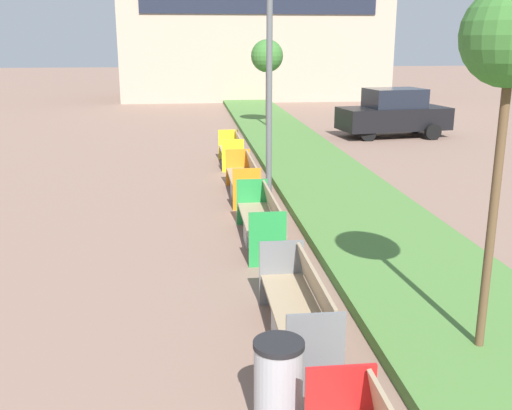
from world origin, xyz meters
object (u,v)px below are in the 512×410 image
(bench_orange_frame, at_px, (244,181))
(bench_yellow_frame, at_px, (232,153))
(street_lamp_post, at_px, (270,33))
(parked_car_distant, at_px, (394,113))
(sapling_tree_near, at_px, (512,41))
(sapling_tree_far, at_px, (267,56))
(bench_grey_frame, at_px, (299,315))
(litter_bin, at_px, (278,386))
(bench_green_frame, at_px, (261,223))

(bench_orange_frame, height_order, bench_yellow_frame, same)
(street_lamp_post, height_order, parked_car_distant, street_lamp_post)
(bench_yellow_frame, bearing_deg, parked_car_distant, 36.15)
(bench_yellow_frame, distance_m, sapling_tree_near, 12.29)
(street_lamp_post, height_order, sapling_tree_far, street_lamp_post)
(bench_grey_frame, height_order, sapling_tree_far, sapling_tree_far)
(bench_orange_frame, relative_size, sapling_tree_far, 0.66)
(bench_grey_frame, distance_m, litter_bin, 1.73)
(bench_orange_frame, distance_m, bench_yellow_frame, 3.77)
(bench_yellow_frame, distance_m, parked_car_distant, 8.26)
(bench_green_frame, xyz_separation_m, sapling_tree_far, (2.02, 14.67, 2.63))
(bench_orange_frame, distance_m, street_lamp_post, 3.47)
(bench_grey_frame, xyz_separation_m, litter_bin, (-0.50, -1.66, 0.09))
(bench_green_frame, distance_m, litter_bin, 5.49)
(bench_grey_frame, height_order, litter_bin, bench_grey_frame)
(sapling_tree_near, bearing_deg, litter_bin, -157.68)
(parked_car_distant, bearing_deg, street_lamp_post, -133.36)
(sapling_tree_far, height_order, parked_car_distant, sapling_tree_far)
(bench_yellow_frame, height_order, litter_bin, bench_yellow_frame)
(bench_green_frame, relative_size, litter_bin, 2.65)
(street_lamp_post, distance_m, sapling_tree_far, 11.28)
(litter_bin, height_order, parked_car_distant, parked_car_distant)
(bench_green_frame, distance_m, sapling_tree_far, 15.04)
(sapling_tree_near, bearing_deg, bench_grey_frame, 162.99)
(bench_yellow_frame, height_order, sapling_tree_far, sapling_tree_far)
(litter_bin, xyz_separation_m, parked_car_distant, (7.15, 17.57, 0.45))
(sapling_tree_far, bearing_deg, parked_car_distant, -29.05)
(litter_bin, xyz_separation_m, sapling_tree_far, (2.53, 20.14, 2.55))
(street_lamp_post, bearing_deg, bench_grey_frame, -94.76)
(bench_yellow_frame, relative_size, sapling_tree_far, 0.53)
(bench_orange_frame, relative_size, litter_bin, 2.65)
(bench_grey_frame, bearing_deg, litter_bin, -106.87)
(bench_grey_frame, distance_m, sapling_tree_far, 18.78)
(street_lamp_post, bearing_deg, bench_green_frame, -99.84)
(bench_green_frame, height_order, sapling_tree_near, sapling_tree_near)
(bench_yellow_frame, distance_m, street_lamp_post, 5.11)
(street_lamp_post, relative_size, parked_car_distant, 1.55)
(bench_orange_frame, height_order, parked_car_distant, parked_car_distant)
(bench_green_frame, distance_m, parked_car_distant, 13.82)
(sapling_tree_far, bearing_deg, street_lamp_post, -97.23)
(bench_orange_frame, xyz_separation_m, sapling_tree_near, (2.02, -7.90, 3.23))
(bench_grey_frame, bearing_deg, sapling_tree_near, -17.01)
(bench_green_frame, height_order, bench_orange_frame, same)
(bench_grey_frame, xyz_separation_m, sapling_tree_near, (2.02, -0.62, 3.23))
(street_lamp_post, height_order, sapling_tree_near, street_lamp_post)
(bench_green_frame, bearing_deg, bench_grey_frame, -90.02)
(sapling_tree_far, bearing_deg, bench_grey_frame, -96.25)
(litter_bin, xyz_separation_m, street_lamp_post, (1.11, 8.98, 3.33))
(bench_grey_frame, height_order, street_lamp_post, street_lamp_post)
(bench_yellow_frame, bearing_deg, litter_bin, -92.24)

